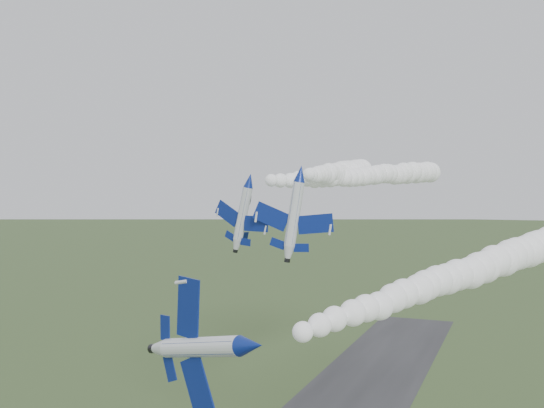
{
  "coord_description": "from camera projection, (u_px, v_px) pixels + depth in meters",
  "views": [
    {
      "loc": [
        32.14,
        -51.33,
        43.43
      ],
      "look_at": [
        3.84,
        17.92,
        42.08
      ],
      "focal_mm": 40.0,
      "sensor_mm": 36.0,
      "label": 1
    }
  ],
  "objects": [
    {
      "name": "jet_pair_right",
      "position": [
        300.0,
        173.0,
        78.72
      ],
      "size": [
        10.75,
        12.89,
        3.42
      ],
      "rotation": [
        0.0,
        0.15,
        0.13
      ],
      "color": "silver"
    },
    {
      "name": "smoke_trail_jet_lead",
      "position": [
        482.0,
        267.0,
        72.29
      ],
      "size": [
        28.3,
        64.34,
        5.12
      ],
      "primitive_type": null,
      "rotation": [
        0.0,
        0.0,
        -0.36
      ],
      "color": "white"
    },
    {
      "name": "jet_pair_left",
      "position": [
        249.0,
        180.0,
        81.94
      ],
      "size": [
        9.24,
        11.14,
        3.39
      ],
      "rotation": [
        0.0,
        0.25,
        -0.25
      ],
      "color": "silver"
    },
    {
      "name": "smoke_trail_jet_pair_right",
      "position": [
        340.0,
        173.0,
        107.45
      ],
      "size": [
        11.94,
        53.64,
        5.01
      ],
      "primitive_type": null,
      "rotation": [
        0.0,
        0.0,
        0.13
      ],
      "color": "white"
    },
    {
      "name": "jet_lead",
      "position": [
        250.0,
        346.0,
        46.4
      ],
      "size": [
        7.78,
        13.9,
        11.65
      ],
      "rotation": [
        0.0,
        1.38,
        -0.36
      ],
      "color": "silver"
    },
    {
      "name": "smoke_trail_jet_pair_left",
      "position": [
        370.0,
        175.0,
        113.28
      ],
      "size": [
        22.26,
        69.75,
        4.74
      ],
      "primitive_type": null,
      "rotation": [
        0.0,
        0.0,
        -0.25
      ],
      "color": "white"
    }
  ]
}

